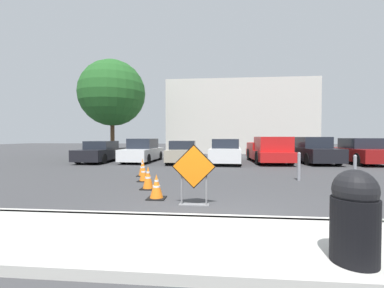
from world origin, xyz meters
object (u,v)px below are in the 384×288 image
parked_car_sixth (360,152)px  trash_bin (354,216)px  bollard_nearest (299,166)px  road_closed_sign (194,172)px  traffic_cone_nearest (156,187)px  traffic_cone_fourth (143,168)px  parked_car_third (183,152)px  bollard_second (355,167)px  traffic_cone_third (144,172)px  parked_car_fourth (226,152)px  traffic_cone_second (148,178)px  parked_car_second (143,151)px  pickup_truck (269,151)px  parked_car_nearest (101,152)px  parked_car_fifth (312,151)px

parked_car_sixth → trash_bin: 14.91m
parked_car_sixth → bollard_nearest: 8.62m
road_closed_sign → traffic_cone_nearest: (-1.02, 0.58, -0.48)m
traffic_cone_fourth → bollard_nearest: bollard_nearest is taller
parked_car_third → traffic_cone_nearest: bearing=90.6°
traffic_cone_nearest → parked_car_sixth: 14.11m
bollard_second → traffic_cone_third: bearing=-174.7°
road_closed_sign → parked_car_fourth: size_ratio=0.31×
parked_car_fourth → parked_car_sixth: 8.05m
traffic_cone_fourth → traffic_cone_second: bearing=-70.1°
parked_car_second → parked_car_fourth: parked_car_second is taller
traffic_cone_third → pickup_truck: pickup_truck is taller
parked_car_nearest → bollard_nearest: (10.49, -6.30, -0.08)m
traffic_cone_second → bollard_second: bollard_second is taller
parked_car_nearest → parked_car_third: (5.36, -0.04, 0.02)m
bollard_nearest → road_closed_sign: bearing=-133.1°
parked_car_nearest → bollard_second: (12.44, -6.30, -0.12)m
traffic_cone_third → parked_car_second: 7.62m
pickup_truck → parked_car_sixth: size_ratio=1.20×
traffic_cone_fourth → parked_car_second: (-1.77, 6.08, 0.33)m
traffic_cone_nearest → trash_bin: trash_bin is taller
parked_car_third → parked_car_fifth: bearing=-178.9°
parked_car_fourth → road_closed_sign: bearing=87.6°
traffic_cone_nearest → trash_bin: bearing=-47.1°
parked_car_nearest → bollard_nearest: bearing=149.5°
parked_car_second → traffic_cone_second: bearing=110.0°
road_closed_sign → parked_car_third: size_ratio=0.33×
pickup_truck → parked_car_sixth: 5.35m
traffic_cone_second → parked_car_nearest: (-5.37, 8.33, 0.28)m
parked_car_nearest → parked_car_fifth: parked_car_fifth is taller
bollard_second → parked_car_third: bearing=138.5°
parked_car_nearest → road_closed_sign: bearing=124.9°
parked_car_sixth → bollard_second: (-3.65, -6.55, -0.20)m
traffic_cone_fourth → bollard_nearest: (6.04, -0.52, 0.20)m
bollard_nearest → traffic_cone_third: bearing=-172.9°
pickup_truck → parked_car_third: bearing=0.4°
road_closed_sign → parked_car_nearest: road_closed_sign is taller
traffic_cone_nearest → bollard_second: bearing=26.2°
traffic_cone_second → parked_car_fifth: (8.03, 8.82, 0.39)m
parked_car_fourth → trash_bin: bearing=98.5°
traffic_cone_third → parked_car_fourth: bearing=64.9°
road_closed_sign → traffic_cone_fourth: (-2.49, 4.31, -0.43)m
parked_car_second → parked_car_fourth: bearing=177.7°
parked_car_third → bollard_nearest: parked_car_third is taller
traffic_cone_nearest → parked_car_second: (-3.23, 9.82, 0.37)m
traffic_cone_nearest → parked_car_second: parked_car_second is taller
road_closed_sign → traffic_cone_second: (-1.57, 1.77, -0.44)m
traffic_cone_nearest → pickup_truck: bearing=63.6°
traffic_cone_fourth → bollard_nearest: size_ratio=0.69×
bollard_nearest → parked_car_second: bearing=139.8°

